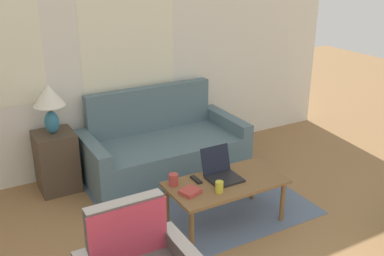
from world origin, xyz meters
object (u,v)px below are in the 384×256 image
Objects in this scene: cup_yellow at (173,180)px; book_red at (190,192)px; coffee_table at (226,186)px; table_lamp at (49,100)px; laptop at (221,171)px; cup_navy at (219,187)px; couch at (162,149)px; tv_remote at (196,180)px.

cup_yellow is 0.21m from book_red.
book_red reaches higher than coffee_table.
table_lamp is at bearing 120.65° from cup_yellow.
cup_yellow is (-0.45, 0.08, -0.01)m from laptop.
cup_navy reaches higher than coffee_table.
couch is at bearing 91.24° from coffee_table.
coffee_table is at bearing -93.08° from laptop.
couch is 1.37m from table_lamp.
tv_remote is at bearing 147.26° from coffee_table.
couch is 3.51× the size of table_lamp.
couch is 17.69× the size of cup_navy.
cup_yellow is at bearing -110.74° from couch.
laptop is 1.65× the size of book_red.
cup_yellow reaches higher than book_red.
cup_yellow is at bearing 105.42° from book_red.
couch is at bearing 80.01° from tv_remote.
book_red is 0.24m from tv_remote.
coffee_table is 0.14m from laptop.
table_lamp is at bearing 123.41° from cup_navy.
cup_yellow is (-0.44, 0.17, 0.10)m from coffee_table.
laptop is (0.03, -1.18, 0.23)m from couch.
table_lamp is at bearing 131.81° from laptop.
laptop is 3.17× the size of cup_navy.
tv_remote is (0.96, -1.27, -0.55)m from table_lamp.
coffee_table is at bearing -21.18° from cup_yellow.
table_lamp is 0.48× the size of coffee_table.
coffee_table is at bearing 40.19° from cup_navy.
cup_navy is 0.52× the size of book_red.
cup_yellow is 0.56× the size of book_red.
coffee_table is 7.12× the size of tv_remote.
couch is 1.28m from coffee_table.
laptop is at bearing 86.92° from coffee_table.
cup_navy reaches higher than tv_remote.
tv_remote is at bearing -99.99° from couch.
book_red reaches higher than tv_remote.
table_lamp is at bearing 172.87° from couch.
couch is 1.37m from book_red.
book_red is at bearing -175.49° from coffee_table.
couch is 1.16m from tv_remote.
tv_remote is (-0.20, -1.13, 0.18)m from couch.
couch is at bearing 69.26° from cup_yellow.
table_lamp is 4.74× the size of cup_yellow.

